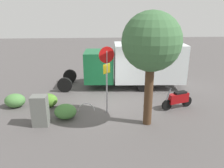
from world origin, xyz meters
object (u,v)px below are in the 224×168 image
at_px(motorcycle, 178,99).
at_px(bike_rack_hoop, 86,111).
at_px(box_truck_near, 134,63).
at_px(street_tree, 151,43).
at_px(stop_sign, 107,70).
at_px(utility_cabinet, 40,111).

bearing_deg(motorcycle, bike_rack_hoop, -18.47).
distance_m(box_truck_near, street_tree, 5.41).
bearing_deg(street_tree, motorcycle, -142.46).
height_order(street_tree, bike_rack_hoop, street_tree).
distance_m(box_truck_near, stop_sign, 4.32).
relative_size(utility_cabinet, bike_rack_hoop, 1.61).
distance_m(stop_sign, bike_rack_hoop, 2.43).
relative_size(motorcycle, stop_sign, 0.54).
relative_size(motorcycle, street_tree, 0.36).
height_order(box_truck_near, street_tree, street_tree).
height_order(box_truck_near, utility_cabinet, box_truck_near).
distance_m(box_truck_near, bike_rack_hoop, 4.86).
bearing_deg(motorcycle, box_truck_near, -82.20).
bearing_deg(box_truck_near, bike_rack_hoop, 53.30).
height_order(stop_sign, bike_rack_hoop, stop_sign).
relative_size(motorcycle, bike_rack_hoop, 2.06).
relative_size(street_tree, utility_cabinet, 3.53).
distance_m(stop_sign, street_tree, 2.52).
bearing_deg(bike_rack_hoop, utility_cabinet, 34.39).
bearing_deg(stop_sign, motorcycle, -175.66).
distance_m(street_tree, bike_rack_hoop, 4.76).
height_order(street_tree, utility_cabinet, street_tree).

